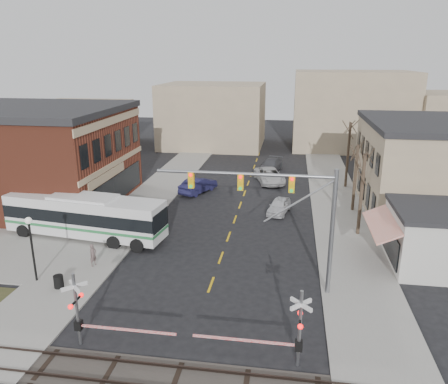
{
  "coord_description": "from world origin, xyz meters",
  "views": [
    {
      "loc": [
        4.68,
        -22.75,
        14.11
      ],
      "look_at": [
        -0.54,
        11.01,
        3.5
      ],
      "focal_mm": 35.0,
      "sensor_mm": 36.0,
      "label": 1
    }
  ],
  "objects_px": {
    "traffic_signal_mast": "(284,204)",
    "trash_bin": "(59,281)",
    "car_d": "(271,165)",
    "transit_bus": "(85,215)",
    "street_lamp": "(30,236)",
    "rr_crossing_west": "(85,311)",
    "rr_crossing_east": "(290,329)",
    "pedestrian_far": "(108,227)",
    "car_b": "(198,185)",
    "car_a": "(279,206)",
    "pedestrian_near": "(93,255)",
    "car_c": "(269,176)"
  },
  "relations": [
    {
      "from": "traffic_signal_mast",
      "to": "trash_bin",
      "type": "xyz_separation_m",
      "value": [
        -13.87,
        -2.0,
        -5.25
      ]
    },
    {
      "from": "traffic_signal_mast",
      "to": "car_d",
      "type": "xyz_separation_m",
      "value": [
        -2.16,
        29.95,
        -5.0
      ]
    },
    {
      "from": "transit_bus",
      "to": "street_lamp",
      "type": "xyz_separation_m",
      "value": [
        0.04,
        -7.4,
        1.33
      ]
    },
    {
      "from": "rr_crossing_west",
      "to": "rr_crossing_east",
      "type": "relative_size",
      "value": 1.0
    },
    {
      "from": "pedestrian_far",
      "to": "car_b",
      "type": "bearing_deg",
      "value": 15.71
    },
    {
      "from": "trash_bin",
      "to": "car_a",
      "type": "bearing_deg",
      "value": 50.89
    },
    {
      "from": "car_b",
      "to": "pedestrian_far",
      "type": "xyz_separation_m",
      "value": [
        -4.63,
        -13.34,
        0.16
      ]
    },
    {
      "from": "traffic_signal_mast",
      "to": "trash_bin",
      "type": "relative_size",
      "value": 13.18
    },
    {
      "from": "traffic_signal_mast",
      "to": "street_lamp",
      "type": "bearing_deg",
      "value": -175.09
    },
    {
      "from": "street_lamp",
      "to": "trash_bin",
      "type": "relative_size",
      "value": 5.38
    },
    {
      "from": "transit_bus",
      "to": "rr_crossing_east",
      "type": "height_order",
      "value": "rr_crossing_east"
    },
    {
      "from": "pedestrian_near",
      "to": "pedestrian_far",
      "type": "distance_m",
      "value": 5.14
    },
    {
      "from": "rr_crossing_east",
      "to": "pedestrian_far",
      "type": "distance_m",
      "value": 19.75
    },
    {
      "from": "rr_crossing_east",
      "to": "car_c",
      "type": "height_order",
      "value": "rr_crossing_east"
    },
    {
      "from": "trash_bin",
      "to": "pedestrian_near",
      "type": "xyz_separation_m",
      "value": [
        0.87,
        3.19,
        0.4
      ]
    },
    {
      "from": "transit_bus",
      "to": "pedestrian_far",
      "type": "height_order",
      "value": "transit_bus"
    },
    {
      "from": "transit_bus",
      "to": "car_d",
      "type": "xyz_separation_m",
      "value": [
        13.68,
        23.91,
        -1.14
      ]
    },
    {
      "from": "rr_crossing_west",
      "to": "street_lamp",
      "type": "bearing_deg",
      "value": 138.0
    },
    {
      "from": "transit_bus",
      "to": "pedestrian_far",
      "type": "xyz_separation_m",
      "value": [
        1.78,
        0.17,
        -0.93
      ]
    },
    {
      "from": "car_c",
      "to": "pedestrian_near",
      "type": "distance_m",
      "value": 25.99
    },
    {
      "from": "rr_crossing_east",
      "to": "car_a",
      "type": "xyz_separation_m",
      "value": [
        -1.2,
        21.3,
        -1.28
      ]
    },
    {
      "from": "street_lamp",
      "to": "pedestrian_far",
      "type": "distance_m",
      "value": 8.1
    },
    {
      "from": "car_b",
      "to": "traffic_signal_mast",
      "type": "bearing_deg",
      "value": 139.61
    },
    {
      "from": "car_c",
      "to": "pedestrian_far",
      "type": "relative_size",
      "value": 3.41
    },
    {
      "from": "rr_crossing_east",
      "to": "street_lamp",
      "type": "relative_size",
      "value": 1.28
    },
    {
      "from": "transit_bus",
      "to": "rr_crossing_west",
      "type": "distance_m",
      "value": 14.49
    },
    {
      "from": "transit_bus",
      "to": "car_d",
      "type": "height_order",
      "value": "transit_bus"
    },
    {
      "from": "rr_crossing_east",
      "to": "car_d",
      "type": "xyz_separation_m",
      "value": [
        -2.79,
        36.9,
        -1.19
      ]
    },
    {
      "from": "transit_bus",
      "to": "traffic_signal_mast",
      "type": "distance_m",
      "value": 17.4
    },
    {
      "from": "rr_crossing_east",
      "to": "car_c",
      "type": "relative_size",
      "value": 0.95
    },
    {
      "from": "transit_bus",
      "to": "car_a",
      "type": "xyz_separation_m",
      "value": [
        15.27,
        8.31,
        -1.22
      ]
    },
    {
      "from": "transit_bus",
      "to": "car_b",
      "type": "distance_m",
      "value": 14.99
    },
    {
      "from": "pedestrian_far",
      "to": "traffic_signal_mast",
      "type": "bearing_deg",
      "value": -79.0
    },
    {
      "from": "street_lamp",
      "to": "car_c",
      "type": "bearing_deg",
      "value": 62.19
    },
    {
      "from": "car_b",
      "to": "trash_bin",
      "type": "bearing_deg",
      "value": 102.22
    },
    {
      "from": "street_lamp",
      "to": "transit_bus",
      "type": "bearing_deg",
      "value": 90.32
    },
    {
      "from": "traffic_signal_mast",
      "to": "rr_crossing_west",
      "type": "relative_size",
      "value": 1.92
    },
    {
      "from": "trash_bin",
      "to": "pedestrian_near",
      "type": "bearing_deg",
      "value": 74.72
    },
    {
      "from": "pedestrian_near",
      "to": "rr_crossing_east",
      "type": "bearing_deg",
      "value": -100.17
    },
    {
      "from": "trash_bin",
      "to": "rr_crossing_east",
      "type": "bearing_deg",
      "value": -18.82
    },
    {
      "from": "rr_crossing_west",
      "to": "car_a",
      "type": "xyz_separation_m",
      "value": [
        8.97,
        21.35,
        -1.28
      ]
    },
    {
      "from": "street_lamp",
      "to": "car_c",
      "type": "relative_size",
      "value": 0.74
    },
    {
      "from": "car_d",
      "to": "pedestrian_near",
      "type": "height_order",
      "value": "pedestrian_near"
    },
    {
      "from": "transit_bus",
      "to": "rr_crossing_west",
      "type": "bearing_deg",
      "value": -64.2
    },
    {
      "from": "traffic_signal_mast",
      "to": "pedestrian_near",
      "type": "height_order",
      "value": "traffic_signal_mast"
    },
    {
      "from": "street_lamp",
      "to": "car_c",
      "type": "xyz_separation_m",
      "value": [
        13.77,
        26.11,
        -2.43
      ]
    },
    {
      "from": "street_lamp",
      "to": "pedestrian_near",
      "type": "height_order",
      "value": "street_lamp"
    },
    {
      "from": "rr_crossing_west",
      "to": "car_d",
      "type": "distance_m",
      "value": 37.7
    },
    {
      "from": "trash_bin",
      "to": "car_c",
      "type": "xyz_separation_m",
      "value": [
        11.84,
        26.76,
        0.29
      ]
    },
    {
      "from": "transit_bus",
      "to": "trash_bin",
      "type": "xyz_separation_m",
      "value": [
        1.98,
        -8.05,
        -1.39
      ]
    }
  ]
}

